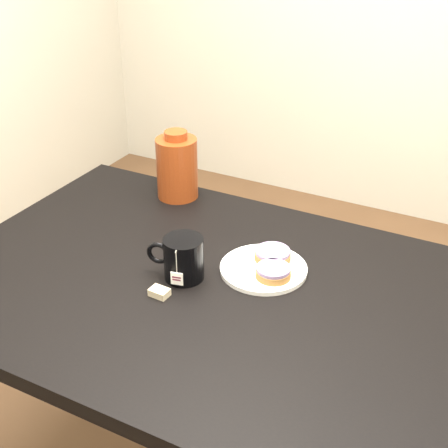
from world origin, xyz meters
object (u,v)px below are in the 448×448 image
object	(u,v)px
table	(222,316)
bagel_package	(177,167)
plate	(264,268)
bagel_front	(273,272)
mug	(183,258)
teabag_pouch	(159,292)
bagel_back	(273,255)

from	to	relation	value
table	bagel_package	world-z (taller)	bagel_package
plate	bagel_front	bearing A→B (deg)	-36.60
mug	bagel_package	distance (m)	0.44
bagel_front	teabag_pouch	xyz separation A→B (m)	(-0.21, -0.18, -0.02)
bagel_front	teabag_pouch	world-z (taller)	bagel_front
table	plate	distance (m)	0.16
table	mug	world-z (taller)	mug
bagel_package	bagel_back	bearing A→B (deg)	-27.48
bagel_back	bagel_package	xyz separation A→B (m)	(-0.41, 0.21, 0.07)
bagel_back	teabag_pouch	size ratio (longest dim) A/B	2.45
mug	bagel_package	bearing A→B (deg)	110.22
bagel_back	teabag_pouch	world-z (taller)	bagel_back
teabag_pouch	bagel_package	distance (m)	0.52
plate	bagel_front	world-z (taller)	bagel_front
teabag_pouch	bagel_package	size ratio (longest dim) A/B	0.22
bagel_back	bagel_front	world-z (taller)	same
plate	bagel_package	distance (m)	0.48
table	plate	world-z (taller)	plate
table	mug	bearing A→B (deg)	-178.76
plate	bagel_back	world-z (taller)	bagel_back
plate	bagel_back	size ratio (longest dim) A/B	1.96
bagel_front	bagel_package	world-z (taller)	bagel_package
mug	teabag_pouch	world-z (taller)	mug
bagel_back	bagel_front	xyz separation A→B (m)	(0.03, -0.07, -0.00)
plate	bagel_package	bearing A→B (deg)	147.69
mug	bagel_back	bearing A→B (deg)	30.61
bagel_back	table	bearing A→B (deg)	-111.82
table	bagel_back	bearing A→B (deg)	68.18
teabag_pouch	bagel_front	bearing A→B (deg)	40.52
table	bagel_back	xyz separation A→B (m)	(0.06, 0.16, 0.11)
bagel_front	mug	bearing A→B (deg)	-156.33
teabag_pouch	plate	bearing A→B (deg)	50.36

